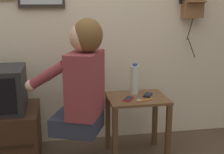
{
  "coord_description": "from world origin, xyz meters",
  "views": [
    {
      "loc": [
        -0.17,
        -1.91,
        1.35
      ],
      "look_at": [
        0.26,
        0.49,
        0.74
      ],
      "focal_mm": 50.0,
      "sensor_mm": 36.0,
      "label": 1
    }
  ],
  "objects": [
    {
      "name": "cell_phone_spare",
      "position": [
        0.59,
        0.56,
        0.55
      ],
      "size": [
        0.11,
        0.14,
        0.01
      ],
      "rotation": [
        0.0,
        0.0,
        -0.49
      ],
      "color": "black",
      "rests_on": "side_table"
    },
    {
      "name": "water_bottle",
      "position": [
        0.49,
        0.63,
        0.67
      ],
      "size": [
        0.07,
        0.07,
        0.27
      ],
      "color": "silver",
      "rests_on": "side_table"
    },
    {
      "name": "toothbrush",
      "position": [
        0.52,
        0.42,
        0.55
      ],
      "size": [
        0.15,
        0.07,
        0.02
      ],
      "rotation": [
        0.0,
        0.0,
        1.93
      ],
      "color": "orange",
      "rests_on": "side_table"
    },
    {
      "name": "wall_back",
      "position": [
        0.0,
        0.99,
        1.27
      ],
      "size": [
        6.8,
        0.05,
        2.55
      ],
      "color": "beige",
      "rests_on": "ground_plane"
    },
    {
      "name": "tv_stand",
      "position": [
        -0.66,
        0.62,
        0.23
      ],
      "size": [
        0.64,
        0.54,
        0.47
      ],
      "color": "#382316",
      "rests_on": "ground_plane"
    },
    {
      "name": "person",
      "position": [
        0.01,
        0.41,
        0.76
      ],
      "size": [
        0.63,
        0.54,
        0.9
      ],
      "rotation": [
        0.0,
        0.0,
        1.17
      ],
      "color": "#2D3347",
      "rests_on": "ground_plane"
    },
    {
      "name": "side_table",
      "position": [
        0.49,
        0.54,
        0.42
      ],
      "size": [
        0.5,
        0.41,
        0.54
      ],
      "color": "brown",
      "rests_on": "ground_plane"
    },
    {
      "name": "cell_phone_held",
      "position": [
        0.4,
        0.49,
        0.55
      ],
      "size": [
        0.12,
        0.14,
        0.01
      ],
      "rotation": [
        0.0,
        0.0,
        -0.57
      ],
      "color": "maroon",
      "rests_on": "side_table"
    }
  ]
}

